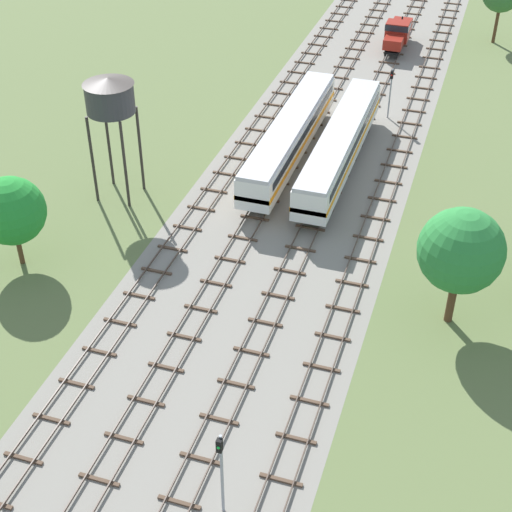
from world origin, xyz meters
TOP-DOWN VIEW (x-y plane):
  - ground_plane at (0.00, 56.00)m, footprint 480.00×480.00m
  - ballast_bed at (0.00, 56.00)m, footprint 17.95×176.00m
  - track_far_left at (-6.97, 57.00)m, footprint 2.40×126.00m
  - track_left at (-2.32, 57.00)m, footprint 2.40×126.00m
  - track_centre_left at (2.32, 57.00)m, footprint 2.40×126.00m
  - track_centre at (6.97, 57.00)m, footprint 2.40×126.00m
  - passenger_coach_centre_left_nearest at (2.32, 53.40)m, footprint 2.96×22.00m
  - passenger_coach_left_near at (-2.32, 53.73)m, footprint 2.96×22.00m
  - shunter_loco_centre_left_mid at (2.32, 84.35)m, footprint 2.74×8.46m
  - water_tower at (-14.27, 43.61)m, footprint 4.06×4.06m
  - signal_post_nearest at (4.65, 16.77)m, footprint 0.28×0.47m
  - signal_post_mid at (4.65, 65.24)m, footprint 0.28×0.47m
  - lineside_tree_0 at (13.98, 35.64)m, footprint 5.59×5.59m
  - lineside_tree_1 at (-16.96, 32.49)m, footprint 4.98×4.98m

SIDE VIEW (x-z plane):
  - ground_plane at x=0.00m, z-range 0.00..0.00m
  - ballast_bed at x=0.00m, z-range 0.00..0.01m
  - track_far_left at x=-6.97m, z-range -0.01..0.28m
  - track_left at x=-2.32m, z-range -0.01..0.28m
  - track_centre_left at x=2.32m, z-range -0.01..0.28m
  - track_centre at x=6.97m, z-range -0.01..0.28m
  - shunter_loco_centre_left_mid at x=2.32m, z-range 0.46..3.56m
  - passenger_coach_centre_left_nearest at x=2.32m, z-range 0.71..4.51m
  - passenger_coach_left_near at x=-2.32m, z-range 0.71..4.51m
  - signal_post_mid at x=4.65m, z-range 0.71..5.83m
  - signal_post_nearest at x=4.65m, z-range 0.75..6.49m
  - lineside_tree_1 at x=-16.96m, z-range 1.03..8.11m
  - lineside_tree_0 at x=13.98m, z-range 1.46..10.03m
  - water_tower at x=-14.27m, z-range 3.63..14.12m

